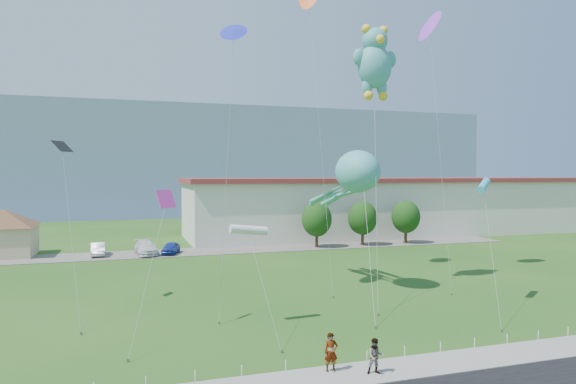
{
  "coord_description": "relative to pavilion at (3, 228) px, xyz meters",
  "views": [
    {
      "loc": [
        -11.77,
        -22.77,
        8.76
      ],
      "look_at": [
        -1.92,
        8.0,
        7.63
      ],
      "focal_mm": 32.0,
      "sensor_mm": 36.0,
      "label": 1
    }
  ],
  "objects": [
    {
      "name": "hill_ridge",
      "position": [
        24.0,
        82.0,
        9.48
      ],
      "size": [
        160.0,
        50.0,
        25.0
      ],
      "primitive_type": "cube",
      "color": "gray",
      "rests_on": "ground"
    },
    {
      "name": "tree_mid",
      "position": [
        40.0,
        -4.0,
        0.36
      ],
      "size": [
        3.6,
        3.6,
        5.47
      ],
      "color": "#3F2B19",
      "rests_on": "ground"
    },
    {
      "name": "small_kite_purple",
      "position": [
        37.38,
        -22.22,
        17.91
      ],
      "size": [
        3.67,
        8.04,
        22.23
      ],
      "color": "purple",
      "rests_on": "ground"
    },
    {
      "name": "rope_fence",
      "position": [
        24.0,
        -39.3,
        -2.77
      ],
      "size": [
        26.05,
        0.05,
        0.5
      ],
      "color": "white",
      "rests_on": "ground"
    },
    {
      "name": "small_kite_pink",
      "position": [
        14.27,
        -31.56,
        3.63
      ],
      "size": [
        2.87,
        5.63,
        7.79
      ],
      "color": "#D8309E",
      "rests_on": "ground"
    },
    {
      "name": "parked_car_white",
      "position": [
        14.41,
        -3.43,
        -2.23
      ],
      "size": [
        2.55,
        5.24,
        1.47
      ],
      "primitive_type": "imported",
      "rotation": [
        0.0,
        0.0,
        0.1
      ],
      "color": "silver",
      "rests_on": "parking_strip"
    },
    {
      "name": "pedestrian_left",
      "position": [
        20.81,
        -40.17,
        -2.08
      ],
      "size": [
        0.66,
        0.48,
        1.69
      ],
      "primitive_type": "imported",
      "rotation": [
        0.0,
        0.0,
        -0.13
      ],
      "color": "gray",
      "rests_on": "sidewalk"
    },
    {
      "name": "tree_near",
      "position": [
        34.0,
        -4.0,
        0.36
      ],
      "size": [
        3.6,
        3.6,
        5.47
      ],
      "color": "#3F2B19",
      "rests_on": "ground"
    },
    {
      "name": "parked_car_blue",
      "position": [
        17.04,
        -3.75,
        -2.33
      ],
      "size": [
        2.58,
        3.98,
        1.26
      ],
      "primitive_type": "imported",
      "rotation": [
        0.0,
        0.0,
        -0.32
      ],
      "color": "navy",
      "rests_on": "parking_strip"
    },
    {
      "name": "warehouse",
      "position": [
        50.0,
        6.0,
        1.1
      ],
      "size": [
        61.0,
        15.0,
        8.2
      ],
      "color": "beige",
      "rests_on": "ground"
    },
    {
      "name": "ground",
      "position": [
        24.0,
        -38.0,
        -3.02
      ],
      "size": [
        160.0,
        160.0,
        0.0
      ],
      "primitive_type": "plane",
      "color": "#214B15",
      "rests_on": "ground"
    },
    {
      "name": "small_kite_cyan",
      "position": [
        35.29,
        -31.98,
        4.92
      ],
      "size": [
        3.52,
        6.85,
        8.44
      ],
      "color": "#2DADCB",
      "rests_on": "ground"
    },
    {
      "name": "parked_car_silver",
      "position": [
        9.5,
        -2.56,
        -2.29
      ],
      "size": [
        1.61,
        4.15,
        1.35
      ],
      "primitive_type": "imported",
      "rotation": [
        0.0,
        0.0,
        0.04
      ],
      "color": "silver",
      "rests_on": "parking_strip"
    },
    {
      "name": "tree_far",
      "position": [
        46.0,
        -4.0,
        0.36
      ],
      "size": [
        3.6,
        3.6,
        5.47
      ],
      "color": "#3F2B19",
      "rests_on": "ground"
    },
    {
      "name": "parking_strip",
      "position": [
        24.0,
        -3.0,
        -2.99
      ],
      "size": [
        70.0,
        6.0,
        0.06
      ],
      "primitive_type": "cube",
      "color": "#59544C",
      "rests_on": "ground"
    },
    {
      "name": "small_kite_white",
      "position": [
        19.04,
        -32.12,
        2.49
      ],
      "size": [
        0.77,
        6.16,
        5.99
      ],
      "color": "silver",
      "rests_on": "ground"
    },
    {
      "name": "small_kite_orange",
      "position": [
        27.36,
        -19.48,
        20.15
      ],
      "size": [
        2.12,
        9.06,
        24.61
      ],
      "color": "#F3541B",
      "rests_on": "ground"
    },
    {
      "name": "octopus_kite",
      "position": [
        28.74,
        -25.1,
        5.31
      ],
      "size": [
        4.65,
        15.12,
        10.54
      ],
      "color": "teal",
      "rests_on": "ground"
    },
    {
      "name": "small_kite_black",
      "position": [
        8.56,
        -24.91,
        6.35
      ],
      "size": [
        2.22,
        7.55,
        11.02
      ],
      "color": "black",
      "rests_on": "ground"
    },
    {
      "name": "pedestrian_right",
      "position": [
        22.53,
        -41.05,
        -2.15
      ],
      "size": [
        0.88,
        0.77,
        1.55
      ],
      "primitive_type": "imported",
      "rotation": [
        0.0,
        0.0,
        -0.27
      ],
      "color": "gray",
      "rests_on": "sidewalk"
    },
    {
      "name": "sidewalk",
      "position": [
        24.0,
        -40.75,
        -2.97
      ],
      "size": [
        80.0,
        2.5,
        0.1
      ],
      "primitive_type": "cube",
      "color": "gray",
      "rests_on": "ground"
    },
    {
      "name": "teddy_bear_kite",
      "position": [
        30.72,
        -24.95,
        14.46
      ],
      "size": [
        5.48,
        8.88,
        20.21
      ],
      "color": "teal",
      "rests_on": "ground"
    },
    {
      "name": "small_kite_blue",
      "position": [
        19.66,
        -25.01,
        15.3
      ],
      "size": [
        3.23,
        7.17,
        19.49
      ],
      "color": "#212AC0",
      "rests_on": "ground"
    },
    {
      "name": "pavilion",
      "position": [
        0.0,
        0.0,
        0.0
      ],
      "size": [
        9.2,
        9.2,
        5.0
      ],
      "color": "tan",
      "rests_on": "ground"
    }
  ]
}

